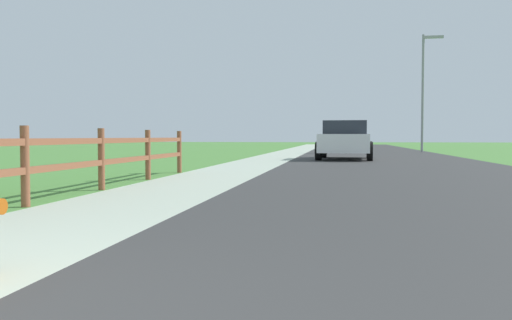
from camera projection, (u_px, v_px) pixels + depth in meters
The scene contains 7 objects.
ground_plane at pixel (303, 154), 26.87m from camera, with size 120.00×120.00×0.00m, color #498038.
road_asphalt at pixel (372, 153), 28.30m from camera, with size 7.00×66.00×0.01m, color #333333.
curb_concrete at pixel (251, 153), 29.32m from camera, with size 6.00×66.00×0.01m, color #A9B6A2.
grass_verge at pixel (225, 153), 29.55m from camera, with size 5.00×66.00×0.00m, color #498038.
rail_fence at pixel (68, 157), 7.73m from camera, with size 0.11×10.90×1.03m.
parked_suv_white at pixel (345, 140), 21.07m from camera, with size 2.26×4.37×1.52m.
street_lamp at pixel (425, 83), 30.39m from camera, with size 1.17×0.20×6.71m.
Camera 1 is at (1.84, -1.90, 0.89)m, focal length 37.32 mm.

